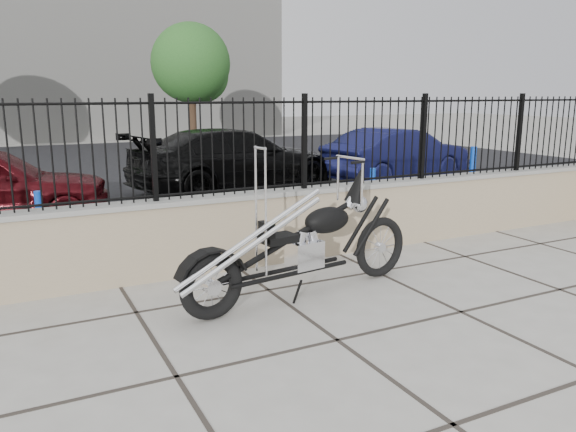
% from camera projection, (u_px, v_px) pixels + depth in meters
% --- Properties ---
extents(ground_plane, '(90.00, 90.00, 0.00)m').
position_uv_depth(ground_plane, '(337.00, 340.00, 5.13)').
color(ground_plane, '#99968E').
rests_on(ground_plane, ground).
extents(parking_lot, '(30.00, 30.00, 0.00)m').
position_uv_depth(parking_lot, '(107.00, 172.00, 16.03)').
color(parking_lot, black).
rests_on(parking_lot, ground).
extents(retaining_wall, '(14.00, 0.36, 0.96)m').
position_uv_depth(retaining_wall, '(235.00, 231.00, 7.20)').
color(retaining_wall, gray).
rests_on(retaining_wall, ground_plane).
extents(iron_fence, '(14.00, 0.08, 1.20)m').
position_uv_depth(iron_fence, '(234.00, 147.00, 6.97)').
color(iron_fence, black).
rests_on(iron_fence, retaining_wall).
extents(background_building, '(22.00, 6.00, 8.00)m').
position_uv_depth(background_building, '(53.00, 56.00, 27.38)').
color(background_building, beige).
rests_on(background_building, ground_plane).
extents(chopper_motorcycle, '(2.91, 0.91, 1.72)m').
position_uv_depth(chopper_motorcycle, '(301.00, 221.00, 6.04)').
color(chopper_motorcycle, black).
rests_on(chopper_motorcycle, ground_plane).
extents(car_black, '(5.20, 2.79, 1.43)m').
position_uv_depth(car_black, '(235.00, 160.00, 12.91)').
color(car_black, black).
rests_on(car_black, parking_lot).
extents(car_blue, '(4.29, 2.10, 1.35)m').
position_uv_depth(car_blue, '(397.00, 155.00, 14.27)').
color(car_blue, '#10123C').
rests_on(car_blue, parking_lot).
extents(bollard_a, '(0.11, 0.11, 0.90)m').
position_uv_depth(bollard_a, '(41.00, 223.00, 7.78)').
color(bollard_a, '#0C2BBC').
rests_on(bollard_a, ground_plane).
extents(bollard_b, '(0.13, 0.13, 0.87)m').
position_uv_depth(bollard_b, '(372.00, 191.00, 10.38)').
color(bollard_b, '#0C15B7').
rests_on(bollard_b, ground_plane).
extents(bollard_c, '(0.15, 0.15, 1.10)m').
position_uv_depth(bollard_c, '(472.00, 172.00, 12.06)').
color(bollard_c, '#0B3BA8').
rests_on(bollard_c, ground_plane).
extents(tree_right, '(2.90, 2.90, 4.90)m').
position_uv_depth(tree_right, '(191.00, 59.00, 20.59)').
color(tree_right, '#382619').
rests_on(tree_right, ground_plane).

